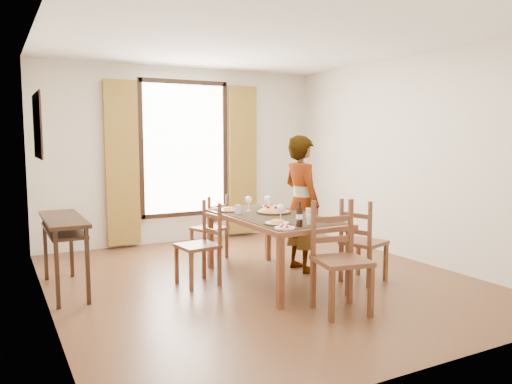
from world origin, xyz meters
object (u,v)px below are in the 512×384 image
man (302,203)px  console_table (64,228)px  dining_table (273,221)px  pasta_platter (274,209)px

man → console_table: bearing=79.2°
dining_table → man: 0.60m
console_table → man: man is taller
pasta_platter → dining_table: bearing=-120.9°
console_table → pasta_platter: size_ratio=3.00×
console_table → pasta_platter: pasta_platter is taller
dining_table → pasta_platter: size_ratio=4.55×
dining_table → man: man is taller
dining_table → man: size_ratio=1.10×
man → pasta_platter: man is taller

